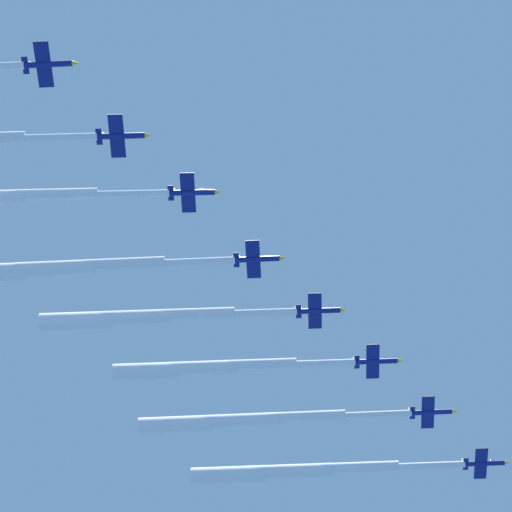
{
  "coord_description": "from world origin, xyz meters",
  "views": [
    {
      "loc": [
        89.91,
        -59.81,
        -11.39
      ],
      "look_at": [
        0.0,
        0.0,
        178.55
      ],
      "focal_mm": 79.72,
      "sensor_mm": 36.0,
      "label": 1
    }
  ],
  "objects_px": {
    "jet_lead": "(293,471)",
    "jet_port_inner": "(240,421)",
    "jet_starboard_mid": "(54,269)",
    "jet_starboard_inner": "(204,368)",
    "jet_port_mid": "(136,317)"
  },
  "relations": [
    {
      "from": "jet_starboard_inner",
      "to": "jet_starboard_mid",
      "type": "xyz_separation_m",
      "value": [
        5.51,
        -37.65,
        -2.94
      ]
    },
    {
      "from": "jet_lead",
      "to": "jet_starboard_mid",
      "type": "bearing_deg",
      "value": -75.79
    },
    {
      "from": "jet_starboard_inner",
      "to": "jet_port_mid",
      "type": "distance_m",
      "value": 18.56
    },
    {
      "from": "jet_port_inner",
      "to": "jet_starboard_inner",
      "type": "distance_m",
      "value": 15.33
    },
    {
      "from": "jet_port_inner",
      "to": "jet_starboard_mid",
      "type": "height_order",
      "value": "jet_port_inner"
    },
    {
      "from": "jet_starboard_mid",
      "to": "jet_starboard_inner",
      "type": "bearing_deg",
      "value": 98.33
    },
    {
      "from": "jet_lead",
      "to": "jet_port_inner",
      "type": "height_order",
      "value": "jet_port_inner"
    },
    {
      "from": "jet_starboard_mid",
      "to": "jet_port_inner",
      "type": "bearing_deg",
      "value": 104.0
    },
    {
      "from": "jet_starboard_inner",
      "to": "jet_starboard_mid",
      "type": "bearing_deg",
      "value": -81.67
    },
    {
      "from": "jet_lead",
      "to": "jet_starboard_inner",
      "type": "height_order",
      "value": "jet_starboard_inner"
    },
    {
      "from": "jet_lead",
      "to": "jet_port_mid",
      "type": "distance_m",
      "value": 50.57
    },
    {
      "from": "jet_lead",
      "to": "jet_port_inner",
      "type": "distance_m",
      "value": 17.15
    },
    {
      "from": "jet_port_inner",
      "to": "jet_starboard_mid",
      "type": "relative_size",
      "value": 1.03
    },
    {
      "from": "jet_lead",
      "to": "jet_port_mid",
      "type": "relative_size",
      "value": 1.12
    },
    {
      "from": "jet_starboard_inner",
      "to": "jet_lead",
      "type": "bearing_deg",
      "value": 111.15
    }
  ]
}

